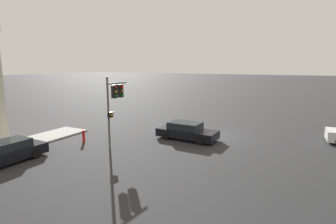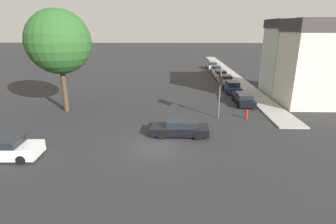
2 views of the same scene
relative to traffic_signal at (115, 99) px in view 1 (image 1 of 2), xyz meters
The scene contains 5 objects.
ground_plane 8.78m from the traffic_signal, 131.59° to the right, with size 300.00×300.00×0.00m, color #28282B.
traffic_signal is the anchor object (origin of this frame).
crossing_car_0 6.10m from the traffic_signal, 132.26° to the right, with size 4.70×2.12×1.33m.
parked_car_0 7.27m from the traffic_signal, 55.97° to the left, with size 1.94×4.75×1.30m.
fire_hydrant 4.04m from the traffic_signal, ahead, with size 0.22×0.22×0.92m.
Camera 1 is at (-6.04, 20.16, 5.65)m, focal length 28.00 mm.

